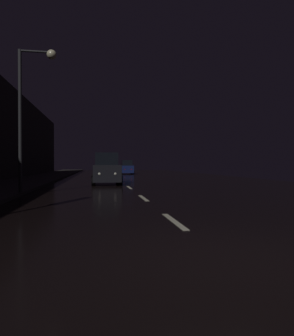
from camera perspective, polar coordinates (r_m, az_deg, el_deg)
ground at (r=29.07m, az=-5.40°, el=-2.10°), size 27.40×84.00×0.02m
sidewalk_left at (r=29.55m, az=-20.08°, el=-1.93°), size 4.40×84.00×0.15m
lane_centerline at (r=21.90m, az=-4.17°, el=-3.00°), size 0.16×29.28×0.01m
streetlamp_overhead at (r=15.33m, az=-20.83°, el=12.23°), size 1.70×0.44×6.73m
car_approaching_headlights at (r=22.15m, az=-7.57°, el=-0.33°), size 2.05×4.44×2.24m
car_distant_taillights at (r=43.08m, az=-3.80°, el=0.05°), size 1.80×3.90×1.97m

